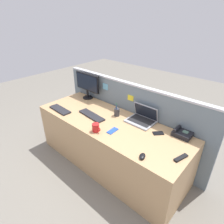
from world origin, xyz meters
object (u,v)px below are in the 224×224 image
at_px(laptop, 142,118).
at_px(coffee_mug, 96,128).
at_px(cell_phone_blue_case, 113,131).
at_px(computer_mouse_right_hand, 142,156).
at_px(pen_cup, 117,112).
at_px(cell_phone_black_slab, 158,133).
at_px(keyboard_main, 92,115).
at_px(tv_remote, 181,158).
at_px(desk_phone, 182,133).
at_px(desktop_monitor, 87,84).
at_px(keyboard_spare, 60,110).

distance_m(laptop, coffee_mug, 0.65).
relative_size(laptop, cell_phone_blue_case, 2.33).
relative_size(computer_mouse_right_hand, pen_cup, 0.56).
bearing_deg(laptop, cell_phone_black_slab, -20.65).
bearing_deg(coffee_mug, cell_phone_black_slab, 38.28).
bearing_deg(keyboard_main, tv_remote, 5.66).
bearing_deg(desk_phone, cell_phone_black_slab, -147.78).
relative_size(desktop_monitor, computer_mouse_right_hand, 5.09).
xyz_separation_m(desktop_monitor, pen_cup, (0.76, -0.14, -0.19)).
bearing_deg(coffee_mug, computer_mouse_right_hand, -1.27).
bearing_deg(keyboard_main, desktop_monitor, 147.83).
xyz_separation_m(keyboard_spare, cell_phone_blue_case, (0.95, 0.11, -0.01)).
bearing_deg(coffee_mug, pen_cup, 98.20).
distance_m(keyboard_main, tv_remote, 1.30).
bearing_deg(laptop, desk_phone, 2.87).
xyz_separation_m(pen_cup, tv_remote, (1.05, -0.24, -0.05)).
relative_size(desktop_monitor, cell_phone_black_slab, 4.01).
relative_size(keyboard_spare, cell_phone_black_slab, 3.06).
distance_m(computer_mouse_right_hand, pen_cup, 0.90).
bearing_deg(cell_phone_blue_case, keyboard_spare, -175.58).
distance_m(desktop_monitor, laptop, 1.13).
relative_size(cell_phone_black_slab, coffee_mug, 1.01).
bearing_deg(tv_remote, coffee_mug, -150.64).
distance_m(laptop, desk_phone, 0.54).
distance_m(cell_phone_black_slab, tv_remote, 0.46).
relative_size(laptop, keyboard_main, 0.80).
xyz_separation_m(keyboard_spare, tv_remote, (1.78, 0.20, -0.00)).
relative_size(laptop, keyboard_spare, 0.92).
bearing_deg(desktop_monitor, tv_remote, -11.90).
bearing_deg(keyboard_main, pen_cup, 50.00).
bearing_deg(computer_mouse_right_hand, pen_cup, 128.13).
relative_size(tv_remote, coffee_mug, 1.36).
xyz_separation_m(cell_phone_blue_case, tv_remote, (0.83, 0.09, 0.01)).
relative_size(pen_cup, tv_remote, 1.05).
xyz_separation_m(laptop, pen_cup, (-0.35, -0.11, 0.01)).
distance_m(desk_phone, cell_phone_blue_case, 0.82).
bearing_deg(coffee_mug, desk_phone, 36.69).
height_order(desk_phone, cell_phone_black_slab, desk_phone).
bearing_deg(cell_phone_blue_case, keyboard_main, 167.88).
bearing_deg(pen_cup, cell_phone_black_slab, -0.20).
height_order(desk_phone, pen_cup, pen_cup).
bearing_deg(pen_cup, keyboard_main, -135.25).
relative_size(desktop_monitor, laptop, 1.43).
bearing_deg(desktop_monitor, cell_phone_blue_case, -25.77).
relative_size(keyboard_spare, tv_remote, 2.29).
relative_size(computer_mouse_right_hand, tv_remote, 0.59).
relative_size(desktop_monitor, tv_remote, 3.00).
bearing_deg(keyboard_main, cell_phone_blue_case, -4.61).
xyz_separation_m(desktop_monitor, cell_phone_blue_case, (0.98, -0.47, -0.25)).
relative_size(desk_phone, keyboard_spare, 0.54).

